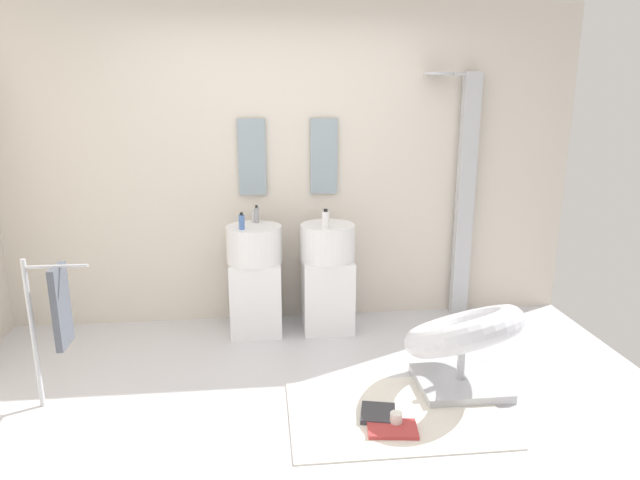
{
  "coord_description": "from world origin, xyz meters",
  "views": [
    {
      "loc": [
        -0.22,
        -2.96,
        1.87
      ],
      "look_at": [
        0.15,
        0.55,
        0.95
      ],
      "focal_mm": 31.31,
      "sensor_mm": 36.0,
      "label": 1
    }
  ],
  "objects": [
    {
      "name": "ground_plane",
      "position": [
        0.0,
        0.0,
        -0.02
      ],
      "size": [
        4.8,
        3.6,
        0.04
      ],
      "primitive_type": "cube",
      "color": "silver"
    },
    {
      "name": "magazine_charcoal",
      "position": [
        0.44,
        -0.05,
        0.02
      ],
      "size": [
        0.25,
        0.26,
        0.03
      ],
      "primitive_type": "cube",
      "rotation": [
        0.0,
        0.0,
        -0.23
      ],
      "color": "#38383D",
      "rests_on": "area_rug"
    },
    {
      "name": "pedestal_sink_left",
      "position": [
        -0.29,
        1.3,
        0.46
      ],
      "size": [
        0.43,
        0.43,
        0.98
      ],
      "color": "white",
      "rests_on": "ground_plane"
    },
    {
      "name": "towel_rack",
      "position": [
        -1.46,
        0.3,
        0.63
      ],
      "size": [
        0.37,
        0.22,
        0.95
      ],
      "color": "#B7BABF",
      "rests_on": "ground_plane"
    },
    {
      "name": "shower_column",
      "position": [
        1.47,
        1.53,
        1.08
      ],
      "size": [
        0.49,
        0.24,
        2.05
      ],
      "color": "#B7BABF",
      "rests_on": "ground_plane"
    },
    {
      "name": "area_rug",
      "position": [
        0.54,
        -0.03,
        0.01
      ],
      "size": [
        1.27,
        0.85,
        0.01
      ],
      "primitive_type": "cube",
      "color": "white",
      "rests_on": "ground_plane"
    },
    {
      "name": "magazine_red",
      "position": [
        0.49,
        -0.21,
        0.02
      ],
      "size": [
        0.3,
        0.22,
        0.02
      ],
      "primitive_type": "cube",
      "rotation": [
        0.0,
        0.0,
        -0.13
      ],
      "color": "#B73838",
      "rests_on": "area_rug"
    },
    {
      "name": "rear_partition",
      "position": [
        0.0,
        1.65,
        1.3
      ],
      "size": [
        4.8,
        0.1,
        2.6
      ],
      "primitive_type": "cube",
      "color": "beige",
      "rests_on": "ground_plane"
    },
    {
      "name": "soap_bottle_white",
      "position": [
        0.26,
        1.17,
        0.95
      ],
      "size": [
        0.06,
        0.06,
        0.15
      ],
      "color": "white",
      "rests_on": "pedestal_sink_right"
    },
    {
      "name": "soap_bottle_blue",
      "position": [
        -0.38,
        1.21,
        0.94
      ],
      "size": [
        0.04,
        0.04,
        0.13
      ],
      "color": "#4C72B7",
      "rests_on": "pedestal_sink_left"
    },
    {
      "name": "soap_bottle_grey",
      "position": [
        -0.27,
        1.42,
        0.94
      ],
      "size": [
        0.04,
        0.04,
        0.14
      ],
      "color": "#99999E",
      "rests_on": "pedestal_sink_left"
    },
    {
      "name": "lounge_chair",
      "position": [
        1.05,
        0.24,
        0.35
      ],
      "size": [
        1.08,
        1.08,
        0.65
      ],
      "color": "#B7BABF",
      "rests_on": "ground_plane"
    },
    {
      "name": "pedestal_sink_right",
      "position": [
        0.29,
        1.3,
        0.46
      ],
      "size": [
        0.43,
        0.43,
        0.98
      ],
      "color": "white",
      "rests_on": "ground_plane"
    },
    {
      "name": "coffee_mug",
      "position": [
        0.52,
        -0.16,
        0.05
      ],
      "size": [
        0.07,
        0.07,
        0.08
      ],
      "primitive_type": "cylinder",
      "color": "white",
      "rests_on": "area_rug"
    },
    {
      "name": "vanity_mirror_left",
      "position": [
        -0.29,
        1.58,
        1.38
      ],
      "size": [
        0.22,
        0.03,
        0.61
      ],
      "primitive_type": "cube",
      "color": "#8C9EA8"
    },
    {
      "name": "vanity_mirror_right",
      "position": [
        0.29,
        1.58,
        1.38
      ],
      "size": [
        0.22,
        0.03,
        0.61
      ],
      "primitive_type": "cube",
      "color": "#8C9EA8"
    }
  ]
}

